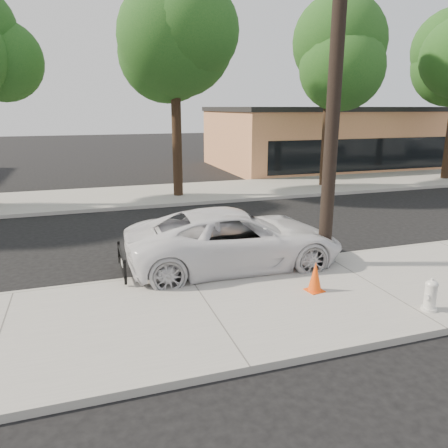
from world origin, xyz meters
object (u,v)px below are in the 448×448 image
Objects in this scene: utility_pole at (335,85)px; fire_hydrant at (430,296)px; police_cruiser at (235,239)px; traffic_cone at (315,277)px.

utility_pole is 13.80× the size of fire_hydrant.
fire_hydrant is at bearing -142.80° from police_cruiser.
police_cruiser is 8.21× the size of traffic_cone.
police_cruiser is 8.79× the size of fire_hydrant.
fire_hydrant is 2.37m from traffic_cone.
utility_pole is 4.56m from police_cruiser.
utility_pole is at bearing 82.12° from fire_hydrant.
utility_pole is 4.59m from traffic_cone.
police_cruiser is 4.87m from fire_hydrant.
fire_hydrant is at bearing -42.35° from traffic_cone.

